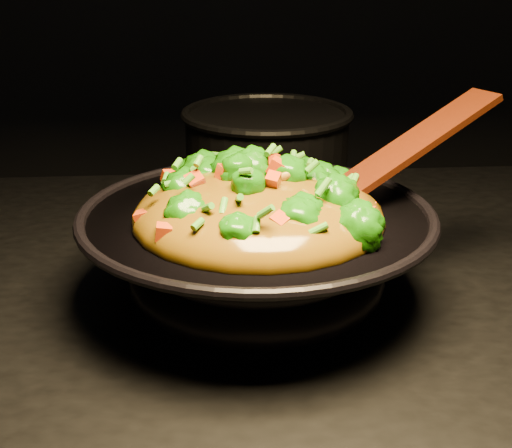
{
  "coord_description": "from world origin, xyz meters",
  "views": [
    {
      "loc": [
        0.0,
        -0.69,
        1.27
      ],
      "look_at": [
        0.05,
        0.0,
        0.99
      ],
      "focal_mm": 50.0,
      "sensor_mm": 36.0,
      "label": 1
    }
  ],
  "objects": [
    {
      "name": "wok",
      "position": [
        0.05,
        -0.01,
        0.95
      ],
      "size": [
        0.37,
        0.37,
        0.1
      ],
      "primitive_type": null,
      "rotation": [
        0.0,
        0.0,
        0.04
      ],
      "color": "black",
      "rests_on": "stovetop"
    },
    {
      "name": "stir_fry",
      "position": [
        0.05,
        -0.03,
        1.04
      ],
      "size": [
        0.33,
        0.33,
        0.09
      ],
      "primitive_type": null,
      "rotation": [
        0.0,
        0.0,
        -0.36
      ],
      "color": "#1A6607",
      "rests_on": "wok"
    },
    {
      "name": "spatula",
      "position": [
        0.2,
        0.02,
        1.05
      ],
      "size": [
        0.26,
        0.16,
        0.11
      ],
      "primitive_type": "cube",
      "rotation": [
        0.0,
        -0.38,
        0.47
      ],
      "color": "#3D1204",
      "rests_on": "wok"
    },
    {
      "name": "back_pot",
      "position": [
        0.09,
        0.32,
        0.97
      ],
      "size": [
        0.25,
        0.25,
        0.14
      ],
      "primitive_type": "cylinder",
      "rotation": [
        0.0,
        0.0,
        0.06
      ],
      "color": "black",
      "rests_on": "stovetop"
    }
  ]
}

